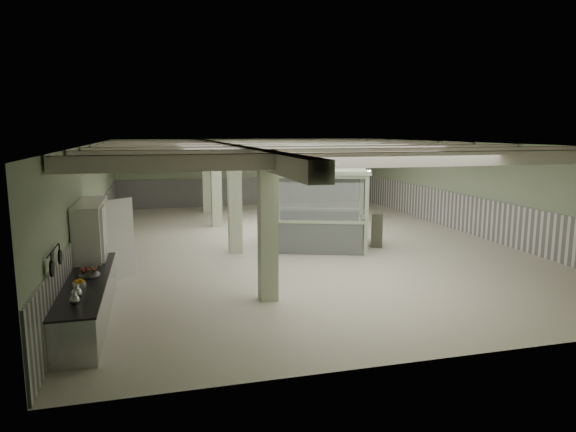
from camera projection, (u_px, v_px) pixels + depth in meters
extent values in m
plane|color=beige|center=(299.00, 242.00, 18.78)|extent=(20.00, 20.00, 0.00)
cube|color=white|center=(299.00, 143.00, 18.19)|extent=(14.00, 20.00, 0.02)
cube|color=#9CAD8A|center=(248.00, 172.00, 28.02)|extent=(14.00, 0.02, 3.60)
cube|color=#9CAD8A|center=(457.00, 260.00, 8.95)|extent=(14.00, 0.02, 3.60)
cube|color=#9CAD8A|center=(93.00, 200.00, 16.72)|extent=(0.02, 20.00, 3.60)
cube|color=#9CAD8A|center=(469.00, 188.00, 20.26)|extent=(0.02, 20.00, 3.60)
cube|color=silver|center=(96.00, 232.00, 16.90)|extent=(0.05, 19.90, 1.50)
cube|color=silver|center=(467.00, 214.00, 20.42)|extent=(0.05, 19.90, 1.50)
cube|color=silver|center=(249.00, 191.00, 28.17)|extent=(13.90, 0.05, 1.50)
cube|color=beige|center=(229.00, 150.00, 17.59)|extent=(0.45, 19.90, 0.40)
cube|color=beige|center=(395.00, 160.00, 11.07)|extent=(13.90, 0.35, 0.32)
cube|color=beige|center=(352.00, 154.00, 13.45)|extent=(13.90, 0.35, 0.32)
cube|color=beige|center=(322.00, 151.00, 15.84)|extent=(13.90, 0.35, 0.32)
cube|color=beige|center=(299.00, 148.00, 18.22)|extent=(13.90, 0.35, 0.32)
cube|color=beige|center=(282.00, 146.00, 20.60)|extent=(13.90, 0.35, 0.32)
cube|color=beige|center=(268.00, 145.00, 22.99)|extent=(13.90, 0.35, 0.32)
cube|color=beige|center=(257.00, 143.00, 25.37)|extent=(13.90, 0.35, 0.32)
cube|color=beige|center=(268.00, 226.00, 12.13)|extent=(0.42, 0.42, 3.60)
cube|color=beige|center=(235.00, 199.00, 16.90)|extent=(0.42, 0.42, 3.60)
cube|color=beige|center=(216.00, 184.00, 21.67)|extent=(0.42, 0.42, 3.60)
cube|color=beige|center=(206.00, 176.00, 25.48)|extent=(0.42, 0.42, 3.60)
cylinder|color=black|center=(53.00, 250.00, 9.48)|extent=(0.02, 1.20, 0.02)
cone|color=#2A3528|center=(369.00, 168.00, 13.64)|extent=(0.44, 0.44, 0.22)
cone|color=#2A3528|center=(308.00, 158.00, 18.88)|extent=(0.44, 0.44, 0.22)
cone|color=#2A3528|center=(277.00, 152.00, 23.65)|extent=(0.44, 0.44, 0.22)
cube|color=#B6B7BB|center=(88.00, 301.00, 10.98)|extent=(0.82, 4.86, 0.88)
cube|color=black|center=(87.00, 280.00, 10.91)|extent=(0.86, 4.90, 0.04)
cylinder|color=#B2B2B7|center=(79.00, 285.00, 10.40)|extent=(0.28, 0.28, 0.09)
cylinder|color=black|center=(52.00, 269.00, 9.05)|extent=(0.04, 0.30, 0.30)
cylinder|color=black|center=(60.00, 257.00, 9.88)|extent=(0.04, 0.28, 0.28)
cube|color=white|center=(92.00, 244.00, 13.09)|extent=(0.64, 2.56, 2.34)
cube|color=white|center=(105.00, 248.00, 12.62)|extent=(0.06, 0.96, 2.24)
cube|color=white|center=(114.00, 238.00, 13.87)|extent=(0.78, 0.66, 2.24)
cube|color=silver|center=(107.00, 248.00, 12.63)|extent=(0.02, 0.05, 0.30)
cube|color=silver|center=(110.00, 239.00, 13.75)|extent=(0.02, 0.05, 0.30)
cube|color=#A7BE98|center=(269.00, 215.00, 16.79)|extent=(0.15, 0.15, 2.63)
cube|color=#A7BE98|center=(278.00, 204.00, 19.37)|extent=(0.15, 0.15, 2.63)
cube|color=#A7BE98|center=(366.00, 216.00, 16.53)|extent=(0.15, 0.15, 2.63)
cube|color=#A7BE98|center=(362.00, 205.00, 19.12)|extent=(0.15, 0.15, 2.63)
cube|color=#A7BE98|center=(319.00, 170.00, 17.73)|extent=(4.17, 3.85, 0.12)
cube|color=silver|center=(317.00, 239.00, 16.79)|extent=(2.81, 1.05, 1.05)
cube|color=silver|center=(318.00, 201.00, 16.58)|extent=(2.81, 1.05, 1.22)
cube|color=silver|center=(319.00, 224.00, 19.37)|extent=(2.81, 1.05, 1.05)
cube|color=silver|center=(319.00, 192.00, 19.17)|extent=(2.81, 1.05, 1.22)
cube|color=silver|center=(274.00, 230.00, 18.21)|extent=(0.87, 2.31, 1.05)
cube|color=silver|center=(274.00, 196.00, 18.01)|extent=(0.87, 2.31, 1.22)
cube|color=silver|center=(363.00, 232.00, 17.95)|extent=(0.87, 2.31, 1.05)
cube|color=silver|center=(364.00, 197.00, 17.75)|extent=(0.87, 2.31, 1.22)
cube|color=#4E5144|center=(377.00, 230.00, 18.04)|extent=(0.58, 0.66, 1.20)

